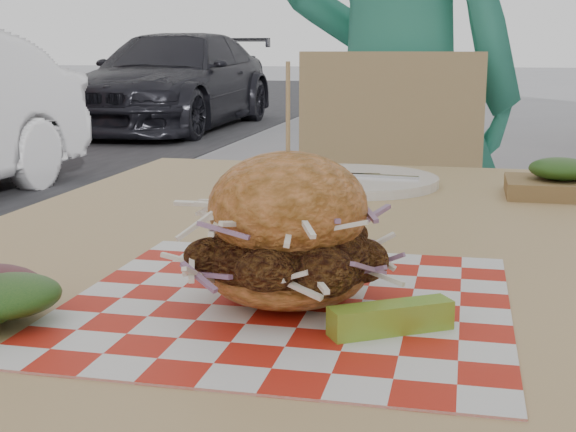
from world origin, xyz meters
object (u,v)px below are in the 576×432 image
(diner, at_px, (395,95))
(patio_table, at_px, (303,307))
(car_dark, at_px, (174,81))
(patio_chair, at_px, (381,232))
(sandwich, at_px, (288,238))

(diner, relative_size, patio_table, 1.41)
(diner, xyz_separation_m, car_dark, (-3.25, 7.12, -0.28))
(diner, bearing_deg, patio_chair, 101.26)
(patio_table, distance_m, patio_chair, 0.92)
(car_dark, bearing_deg, sandwich, -67.56)
(diner, xyz_separation_m, patio_chair, (-0.00, -0.26, -0.29))
(diner, relative_size, car_dark, 0.43)
(car_dark, distance_m, patio_table, 8.90)
(car_dark, xyz_separation_m, patio_table, (3.25, -8.29, 0.11))
(car_dark, relative_size, patio_table, 3.25)
(sandwich, bearing_deg, patio_table, 98.25)
(patio_table, bearing_deg, patio_chair, 90.29)
(diner, bearing_deg, car_dark, -54.11)
(patio_chair, bearing_deg, diner, 87.18)
(car_dark, relative_size, sandwich, 19.85)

